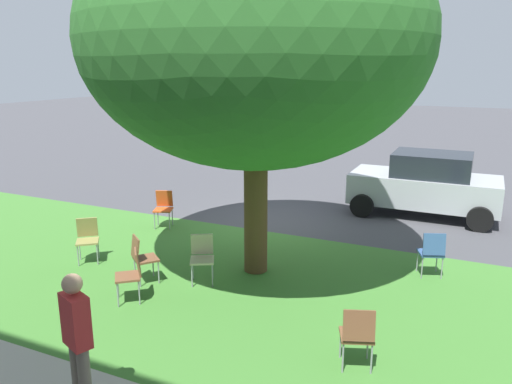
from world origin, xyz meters
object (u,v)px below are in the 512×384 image
street_tree (256,40)px  chair_2 (357,333)px  chair_1 (432,251)px  chair_4 (202,255)px  chair_5 (87,236)px  chair_6 (142,255)px  pedestrian_0 (78,339)px  chair_0 (132,272)px  parked_car (426,184)px  chair_3 (164,206)px

street_tree → chair_2: 5.09m
chair_1 → chair_4: (3.74, 1.94, 0.00)m
chair_4 → chair_5: same height
chair_5 → chair_6: (-1.61, 0.38, 0.00)m
chair_1 → pedestrian_0: 6.41m
chair_0 → chair_1: 5.38m
chair_2 → chair_6: (4.15, -1.03, 0.00)m
chair_5 → parked_car: parked_car is taller
chair_1 → pedestrian_0: bearing=60.4°
chair_1 → chair_0: bearing=35.0°
chair_0 → pedestrian_0: pedestrian_0 is taller
chair_6 → parked_car: parked_car is taller
chair_5 → parked_car: size_ratio=0.24×
chair_1 → pedestrian_0: (3.16, 5.56, 0.41)m
chair_3 → parked_car: parked_car is taller
chair_4 → chair_1: bearing=-152.7°
parked_car → chair_1: bearing=98.2°
chair_0 → chair_3: same height
chair_0 → chair_2: same height
street_tree → chair_5: size_ratio=7.36×
street_tree → chair_5: (3.24, 0.97, -3.73)m
chair_4 → chair_6: (0.96, 0.49, 0.00)m
chair_4 → parked_car: (-3.15, -6.02, 0.32)m
pedestrian_0 → chair_1: bearing=-119.6°
chair_2 → pedestrian_0: 3.38m
street_tree → chair_6: 4.29m
chair_3 → chair_0: bearing=117.3°
chair_4 → parked_car: 6.80m
street_tree → chair_3: street_tree is taller
chair_2 → chair_5: size_ratio=1.00×
chair_0 → chair_5: (1.91, -1.04, 0.00)m
chair_1 → street_tree: bearing=19.2°
chair_6 → chair_2: bearing=166.1°
chair_6 → parked_car: bearing=-122.3°
chair_4 → chair_5: size_ratio=1.00×
chair_0 → chair_3: 3.96m
chair_2 → chair_4: (3.19, -1.52, 0.00)m
parked_car → pedestrian_0: bearing=75.1°
chair_2 → chair_3: bearing=-34.4°
pedestrian_0 → chair_6: bearing=-63.8°
chair_2 → pedestrian_0: (2.61, 2.11, 0.41)m
chair_1 → chair_6: same height
chair_4 → pedestrian_0: 3.69m
chair_1 → chair_4: 4.22m
street_tree → parked_car: (-2.49, -5.16, -3.41)m
chair_0 → chair_2: (-3.85, 0.36, 0.00)m
chair_0 → chair_2: 3.87m
chair_2 → parked_car: parked_car is taller
chair_3 → chair_4: 3.43m
street_tree → chair_3: 5.11m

